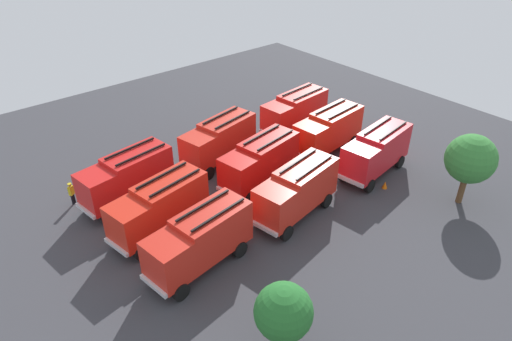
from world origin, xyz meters
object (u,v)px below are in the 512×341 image
object	(u,v)px
fire_truck_4	(260,161)
fire_truck_5	(159,206)
firefighter_1	(233,168)
fire_truck_6	(376,150)
fire_truck_7	(297,190)
fire_truck_2	(127,176)
fire_truck_1	(219,139)
firefighter_0	(131,163)
tree_0	(471,159)
traffic_cone_0	(385,185)
fire_truck_3	(328,129)
fire_truck_0	(295,111)
tree_1	(283,312)
firefighter_2	(72,192)
fire_truck_8	(200,239)

from	to	relation	value
fire_truck_4	fire_truck_5	bearing A→B (deg)	-8.43
fire_truck_5	firefighter_1	world-z (taller)	fire_truck_5
fire_truck_6	fire_truck_7	bearing A→B (deg)	-8.34
fire_truck_2	fire_truck_6	bearing A→B (deg)	143.27
fire_truck_1	firefighter_0	size ratio (longest dim) A/B	4.20
tree_0	traffic_cone_0	distance (m)	6.52
fire_truck_4	fire_truck_1	bearing A→B (deg)	-94.82
fire_truck_4	fire_truck_6	bearing A→B (deg)	140.25
fire_truck_2	fire_truck_5	xyz separation A→B (m)	(0.06, 4.82, 0.00)
fire_truck_3	fire_truck_5	distance (m)	17.16
fire_truck_5	firefighter_1	bearing A→B (deg)	-174.76
fire_truck_0	traffic_cone_0	world-z (taller)	fire_truck_0
fire_truck_3	fire_truck_4	world-z (taller)	same
fire_truck_3	tree_0	distance (m)	12.06
fire_truck_7	tree_1	world-z (taller)	tree_1
fire_truck_6	fire_truck_7	distance (m)	8.92
fire_truck_5	tree_0	world-z (taller)	tree_0
firefighter_0	traffic_cone_0	size ratio (longest dim) A/B	2.94
fire_truck_1	fire_truck_7	distance (m)	9.65
fire_truck_0	tree_0	bearing A→B (deg)	89.52
firefighter_1	firefighter_2	bearing A→B (deg)	130.86
firefighter_1	tree_0	xyz separation A→B (m)	(-11.13, 13.61, 2.75)
tree_0	firefighter_0	bearing A→B (deg)	-49.18
fire_truck_7	fire_truck_8	size ratio (longest dim) A/B	1.01
fire_truck_0	tree_0	xyz separation A→B (m)	(-1.35, 16.54, 1.62)
fire_truck_0	fire_truck_8	world-z (taller)	same
firefighter_0	traffic_cone_0	bearing A→B (deg)	-166.78
tree_1	fire_truck_4	bearing A→B (deg)	-126.54
fire_truck_6	firefighter_0	size ratio (longest dim) A/B	4.15
firefighter_2	tree_0	world-z (taller)	tree_0
fire_truck_8	firefighter_1	xyz separation A→B (m)	(-7.70, -6.62, -1.13)
fire_truck_2	firefighter_2	world-z (taller)	fire_truck_2
tree_1	fire_truck_2	bearing A→B (deg)	-91.18
fire_truck_5	tree_1	distance (m)	12.56
fire_truck_1	fire_truck_8	bearing A→B (deg)	37.40
fire_truck_6	tree_1	xyz separation A→B (m)	(17.64, 7.72, 0.91)
fire_truck_0	fire_truck_8	xyz separation A→B (m)	(17.49, 9.54, 0.00)
fire_truck_2	fire_truck_3	world-z (taller)	same
fire_truck_4	traffic_cone_0	xyz separation A→B (m)	(-7.15, 6.92, -1.85)
fire_truck_0	fire_truck_4	xyz separation A→B (m)	(8.60, 4.86, 0.00)
fire_truck_5	traffic_cone_0	bearing A→B (deg)	147.91
fire_truck_7	traffic_cone_0	bearing A→B (deg)	155.26
fire_truck_4	fire_truck_5	world-z (taller)	same
fire_truck_1	fire_truck_6	size ratio (longest dim) A/B	1.01
fire_truck_4	fire_truck_3	bearing A→B (deg)	171.85
fire_truck_2	fire_truck_4	world-z (taller)	same
traffic_cone_0	tree_1	bearing A→B (deg)	19.08
fire_truck_4	firefighter_0	world-z (taller)	fire_truck_4
fire_truck_3	firefighter_0	size ratio (longest dim) A/B	4.12
fire_truck_0	fire_truck_1	size ratio (longest dim) A/B	0.98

